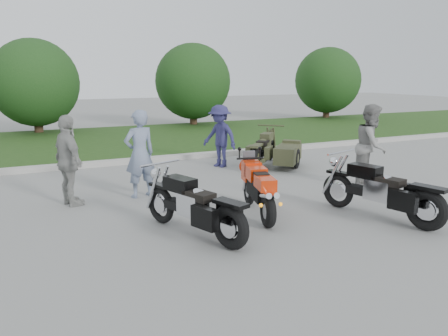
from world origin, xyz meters
name	(u,v)px	position (x,y,z in m)	size (l,w,h in m)	color
ground	(256,221)	(0.00, 0.00, 0.00)	(80.00, 80.00, 0.00)	gray
curb	(159,159)	(0.00, 6.00, 0.07)	(60.00, 0.30, 0.15)	#B0ADA6
grass_strip	(128,140)	(0.00, 10.15, 0.07)	(60.00, 8.00, 0.14)	#355A1F
tree_mid_left	(35,83)	(-3.00, 13.50, 2.19)	(3.60, 3.60, 4.00)	#3F2B1C
tree_mid_right	(193,82)	(4.00, 13.50, 2.19)	(3.60, 3.60, 4.00)	#3F2B1C
tree_far_right	(328,80)	(12.00, 13.50, 2.19)	(3.60, 3.60, 4.00)	#3F2B1C
sportbike_red	(259,188)	(0.19, 0.25, 0.54)	(0.68, 1.91, 0.92)	black
cruiser_left	(197,209)	(-1.21, -0.24, 0.47)	(1.01, 2.27, 0.91)	black
cruiser_right	(385,194)	(2.15, -0.86, 0.48)	(0.90, 2.38, 0.94)	black
cruiser_sidecar	(278,152)	(2.79, 3.78, 0.42)	(1.96, 2.09, 0.89)	black
person_stripe	(140,154)	(-1.44, 2.43, 0.93)	(0.68, 0.44, 1.86)	gray
person_grey	(371,145)	(3.66, 1.14, 0.95)	(0.92, 0.72, 1.90)	gray
person_denim	(220,136)	(1.35, 4.53, 0.87)	(1.12, 0.64, 1.73)	navy
person_back	(69,161)	(-2.86, 2.42, 0.90)	(1.06, 0.44, 1.81)	#999994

